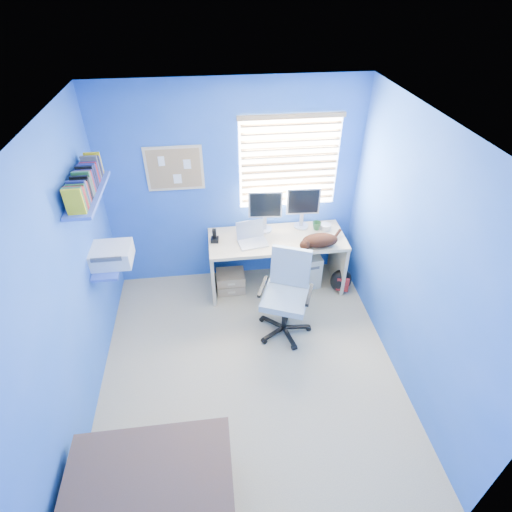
{
  "coord_description": "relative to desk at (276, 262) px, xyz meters",
  "views": [
    {
      "loc": [
        -0.26,
        -2.64,
        3.43
      ],
      "look_at": [
        0.15,
        0.65,
        0.95
      ],
      "focal_mm": 28.0,
      "sensor_mm": 36.0,
      "label": 1
    }
  ],
  "objects": [
    {
      "name": "floor",
      "position": [
        -0.48,
        -1.26,
        -0.37
      ],
      "size": [
        3.0,
        3.2,
        0.0
      ],
      "primitive_type": "cube",
      "color": "#C5B383",
      "rests_on": "ground"
    },
    {
      "name": "ceiling",
      "position": [
        -0.48,
        -1.26,
        2.13
      ],
      "size": [
        3.0,
        3.2,
        0.0
      ],
      "primitive_type": "cube",
      "color": "white",
      "rests_on": "wall_back"
    },
    {
      "name": "wall_back",
      "position": [
        -0.48,
        0.34,
        0.88
      ],
      "size": [
        3.0,
        0.01,
        2.5
      ],
      "primitive_type": "cube",
      "color": "blue",
      "rests_on": "ground"
    },
    {
      "name": "wall_front",
      "position": [
        -0.48,
        -2.86,
        0.88
      ],
      "size": [
        3.0,
        0.01,
        2.5
      ],
      "primitive_type": "cube",
      "color": "blue",
      "rests_on": "ground"
    },
    {
      "name": "wall_left",
      "position": [
        -1.98,
        -1.26,
        0.88
      ],
      "size": [
        0.01,
        3.2,
        2.5
      ],
      "primitive_type": "cube",
      "color": "blue",
      "rests_on": "ground"
    },
    {
      "name": "wall_right",
      "position": [
        1.02,
        -1.26,
        0.88
      ],
      "size": [
        0.01,
        3.2,
        2.5
      ],
      "primitive_type": "cube",
      "color": "blue",
      "rests_on": "ground"
    },
    {
      "name": "desk",
      "position": [
        0.0,
        0.0,
        0.0
      ],
      "size": [
        1.64,
        0.65,
        0.74
      ],
      "primitive_type": "cube",
      "color": "#D0B791",
      "rests_on": "floor"
    },
    {
      "name": "laptop",
      "position": [
        -0.3,
        -0.07,
        0.48
      ],
      "size": [
        0.37,
        0.31,
        0.22
      ],
      "primitive_type": "cube",
      "rotation": [
        0.0,
        0.0,
        0.17
      ],
      "color": "silver",
      "rests_on": "desk"
    },
    {
      "name": "monitor_left",
      "position": [
        -0.12,
        0.19,
        0.64
      ],
      "size": [
        0.41,
        0.15,
        0.54
      ],
      "primitive_type": "cube",
      "rotation": [
        0.0,
        0.0,
        -0.08
      ],
      "color": "silver",
      "rests_on": "desk"
    },
    {
      "name": "monitor_right",
      "position": [
        0.34,
        0.21,
        0.64
      ],
      "size": [
        0.41,
        0.14,
        0.54
      ],
      "primitive_type": "cube",
      "rotation": [
        0.0,
        0.0,
        -0.06
      ],
      "color": "silver",
      "rests_on": "desk"
    },
    {
      "name": "phone",
      "position": [
        -0.74,
        0.03,
        0.45
      ],
      "size": [
        0.1,
        0.12,
        0.17
      ],
      "primitive_type": "cube",
      "rotation": [
        0.0,
        0.0,
        -0.11
      ],
      "color": "black",
      "rests_on": "desk"
    },
    {
      "name": "mug",
      "position": [
        0.51,
        0.13,
        0.42
      ],
      "size": [
        0.1,
        0.09,
        0.1
      ],
      "primitive_type": "imported",
      "color": "#265D2E",
      "rests_on": "desk"
    },
    {
      "name": "cd_spindle",
      "position": [
        0.62,
        0.12,
        0.41
      ],
      "size": [
        0.13,
        0.13,
        0.07
      ],
      "primitive_type": "cylinder",
      "color": "silver",
      "rests_on": "desk"
    },
    {
      "name": "cat",
      "position": [
        0.47,
        -0.22,
        0.44
      ],
      "size": [
        0.47,
        0.37,
        0.15
      ],
      "primitive_type": "ellipsoid",
      "rotation": [
        0.0,
        0.0,
        0.42
      ],
      "color": "black",
      "rests_on": "desk"
    },
    {
      "name": "tower_pc",
      "position": [
        0.45,
        0.07,
        -0.14
      ],
      "size": [
        0.24,
        0.46,
        0.45
      ],
      "primitive_type": "cube",
      "rotation": [
        0.0,
        0.0,
        0.11
      ],
      "color": "beige",
      "rests_on": "floor"
    },
    {
      "name": "drawer_boxes",
      "position": [
        -0.58,
        -0.01,
        -0.23
      ],
      "size": [
        0.35,
        0.28,
        0.27
      ],
      "primitive_type": "cube",
      "color": "tan",
      "rests_on": "floor"
    },
    {
      "name": "yellow_book",
      "position": [
        0.31,
        -0.13,
        -0.25
      ],
      "size": [
        0.03,
        0.17,
        0.24
      ],
      "primitive_type": "cube",
      "color": "yellow",
      "rests_on": "floor"
    },
    {
      "name": "backpack",
      "position": [
        0.8,
        -0.2,
        -0.21
      ],
      "size": [
        0.33,
        0.29,
        0.32
      ],
      "primitive_type": "ellipsoid",
      "rotation": [
        0.0,
        0.0,
        -0.35
      ],
      "color": "black",
      "rests_on": "floor"
    },
    {
      "name": "bed_corner",
      "position": [
        -1.33,
        -2.56,
        -0.1
      ],
      "size": [
        1.13,
        0.8,
        0.54
      ],
      "primitive_type": "cube",
      "color": "#4E372D",
      "rests_on": "floor"
    },
    {
      "name": "office_chair",
      "position": [
        -0.02,
        -0.76,
        0.0
      ],
      "size": [
        0.75,
        0.75,
        0.99
      ],
      "color": "black",
      "rests_on": "floor"
    },
    {
      "name": "window_blinds",
      "position": [
        0.17,
        0.31,
        1.18
      ],
      "size": [
        1.15,
        0.05,
        1.1
      ],
      "color": "white",
      "rests_on": "ground"
    },
    {
      "name": "corkboard",
      "position": [
        -1.13,
        0.33,
        1.18
      ],
      "size": [
        0.64,
        0.02,
        0.52
      ],
      "color": "#D0B791",
      "rests_on": "ground"
    },
    {
      "name": "wall_shelves",
      "position": [
        -1.83,
        -0.51,
        1.06
      ],
      "size": [
        0.42,
        0.9,
        1.05
      ],
      "color": "blue",
      "rests_on": "ground"
    }
  ]
}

